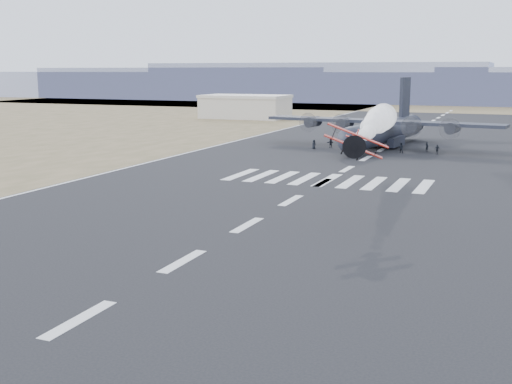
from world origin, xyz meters
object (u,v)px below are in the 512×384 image
Objects in this scene: crew_g at (427,147)px; transport_aircraft at (384,130)px; crew_d at (437,150)px; crew_f at (331,143)px; crew_c at (369,144)px; aerobatic_biplane at (354,142)px; crew_a at (356,146)px; crew_e at (314,144)px; crew_h at (401,148)px; crew_b at (368,144)px; hangar_left at (245,106)px.

transport_aircraft is at bearing 18.21° from crew_g.
crew_d is 19.19m from crew_f.
crew_f is at bearing -147.67° from transport_aircraft.
crew_c is 1.01× the size of crew_g.
crew_f is at bearing -151.93° from crew_c.
crew_c is (-10.92, 56.49, -6.57)m from aerobatic_biplane.
transport_aircraft is 23.23× the size of crew_a.
crew_c is at bearing -31.18° from crew_e.
crew_g is at bearing -65.97° from crew_d.
crew_h is at bearing -54.09° from crew_e.
crew_b reaches higher than crew_f.
crew_f reaches higher than crew_d.
crew_h is (-4.62, 52.73, -6.56)m from aerobatic_biplane.
crew_f reaches higher than crew_c.
crew_a is 6.99m from crew_f.
transport_aircraft is 8.50m from crew_h.
aerobatic_biplane reaches higher than crew_g.
crew_e is 15.28m from crew_h.
crew_h is (55.90, -63.83, -2.57)m from hangar_left.
aerobatic_biplane is 53.31m from crew_d.
crew_e is (-19.90, 52.61, -6.58)m from aerobatic_biplane.
crew_b is 7.13m from crew_h.
hangar_left is 88.78m from crew_d.
transport_aircraft reaches higher than aerobatic_biplane.
aerobatic_biplane is 56.63m from crew_e.
crew_e is 0.99× the size of crew_g.
crew_f is at bearing -0.26° from crew_e.
transport_aircraft is 26.55× the size of crew_e.
crew_b is at bearing -50.69° from hangar_left.
crew_g is at bearing 128.77° from crew_f.
crew_h is at bearing -49.73° from transport_aircraft.
crew_h is at bearing -9.62° from crew_c.
aerobatic_biplane reaches higher than hangar_left.
aerobatic_biplane is 53.26m from crew_a.
crew_g is at bearing 84.11° from aerobatic_biplane.
crew_f reaches higher than crew_g.
aerobatic_biplane is 57.91m from crew_c.
hangar_left reaches higher than crew_b.
crew_d is at bearing 162.96° from crew_h.
crew_a is 5.17m from crew_c.
crew_g is (8.17, -3.24, -2.38)m from transport_aircraft.
crew_a is 1.11× the size of crew_f.
crew_d is 4.09m from crew_g.
crew_g is 5.27m from crew_h.
transport_aircraft is 12.53m from crew_d.
hangar_left is 77.94m from crew_c.
crew_b is at bearing 129.20° from crew_f.
crew_b reaches higher than crew_g.
crew_d reaches higher than crew_e.
aerobatic_biplane reaches higher than crew_a.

